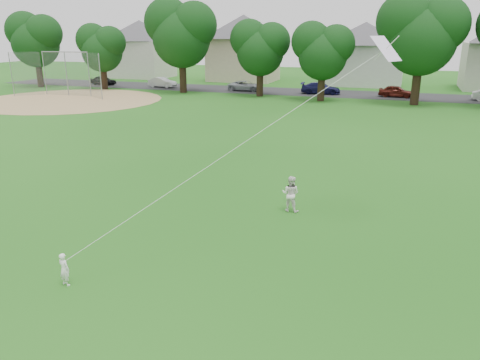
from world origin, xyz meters
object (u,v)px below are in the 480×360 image
(older_boy, at_px, (291,194))
(kite, at_px, (240,145))
(toddler, at_px, (64,269))
(baseball_backstop, at_px, (64,74))

(older_boy, height_order, kite, kite)
(toddler, distance_m, kite, 5.90)
(toddler, bearing_deg, older_boy, -110.08)
(baseball_backstop, bearing_deg, toddler, -51.08)
(baseball_backstop, bearing_deg, older_boy, -39.25)
(older_boy, relative_size, baseball_backstop, 0.13)
(baseball_backstop, bearing_deg, kite, -43.86)
(older_boy, bearing_deg, baseball_backstop, -34.18)
(older_boy, xyz_separation_m, baseball_backstop, (-30.20, 24.67, 1.56))
(kite, bearing_deg, toddler, -135.30)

